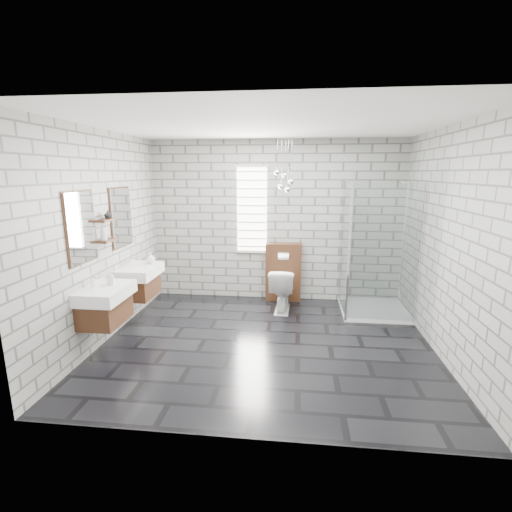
% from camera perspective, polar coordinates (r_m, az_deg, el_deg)
% --- Properties ---
extents(floor, '(4.20, 3.60, 0.02)m').
position_cam_1_polar(floor, '(4.96, 1.55, -13.27)').
color(floor, black).
rests_on(floor, ground).
extents(ceiling, '(4.20, 3.60, 0.02)m').
position_cam_1_polar(ceiling, '(4.49, 1.77, 19.71)').
color(ceiling, white).
rests_on(ceiling, wall_back).
extents(wall_back, '(4.20, 0.02, 2.70)m').
position_cam_1_polar(wall_back, '(6.32, 3.01, 5.30)').
color(wall_back, '#A0A09B').
rests_on(wall_back, floor).
extents(wall_front, '(4.20, 0.02, 2.70)m').
position_cam_1_polar(wall_front, '(2.78, -1.41, -4.28)').
color(wall_front, '#A0A09B').
rests_on(wall_front, floor).
extents(wall_left, '(0.02, 3.60, 2.70)m').
position_cam_1_polar(wall_left, '(5.15, -22.48, 2.67)').
color(wall_left, '#A0A09B').
rests_on(wall_left, floor).
extents(wall_right, '(0.02, 3.60, 2.70)m').
position_cam_1_polar(wall_right, '(4.84, 27.39, 1.62)').
color(wall_right, '#A0A09B').
rests_on(wall_right, floor).
extents(vanity_left, '(0.47, 0.70, 1.57)m').
position_cam_1_polar(vanity_left, '(4.76, -22.56, -5.46)').
color(vanity_left, '#492916').
rests_on(vanity_left, wall_left).
extents(vanity_right, '(0.47, 0.70, 1.57)m').
position_cam_1_polar(vanity_right, '(5.61, -17.78, -2.43)').
color(vanity_right, '#492916').
rests_on(vanity_right, wall_left).
extents(shelf_lower, '(0.14, 0.30, 0.03)m').
position_cam_1_polar(shelf_lower, '(5.07, -21.92, 2.23)').
color(shelf_lower, '#492916').
rests_on(shelf_lower, wall_left).
extents(shelf_upper, '(0.14, 0.30, 0.03)m').
position_cam_1_polar(shelf_upper, '(5.04, -22.17, 5.14)').
color(shelf_upper, '#492916').
rests_on(shelf_upper, wall_left).
extents(window, '(0.56, 0.05, 1.48)m').
position_cam_1_polar(window, '(6.30, -0.65, 7.13)').
color(window, white).
rests_on(window, wall_back).
extents(cistern_panel, '(0.60, 0.20, 1.00)m').
position_cam_1_polar(cistern_panel, '(6.37, 4.24, -2.46)').
color(cistern_panel, '#492916').
rests_on(cistern_panel, floor).
extents(flush_plate, '(0.18, 0.01, 0.12)m').
position_cam_1_polar(flush_plate, '(6.19, 4.24, -0.03)').
color(flush_plate, silver).
rests_on(flush_plate, cistern_panel).
extents(shower_enclosure, '(1.00, 1.00, 2.03)m').
position_cam_1_polar(shower_enclosure, '(5.98, 17.10, -3.99)').
color(shower_enclosure, white).
rests_on(shower_enclosure, floor).
extents(pendant_cluster, '(0.30, 0.20, 0.83)m').
position_cam_1_polar(pendant_cluster, '(5.82, 4.40, 11.53)').
color(pendant_cluster, silver).
rests_on(pendant_cluster, ceiling).
extents(toilet, '(0.41, 0.69, 0.69)m').
position_cam_1_polar(toilet, '(5.94, 4.03, -5.12)').
color(toilet, white).
rests_on(toilet, floor).
extents(soap_bottle_a, '(0.10, 0.10, 0.17)m').
position_cam_1_polar(soap_bottle_a, '(4.76, -21.53, -3.18)').
color(soap_bottle_a, '#B2B2B2').
rests_on(soap_bottle_a, vanity_left).
extents(soap_bottle_b, '(0.16, 0.16, 0.17)m').
position_cam_1_polar(soap_bottle_b, '(5.67, -15.92, -0.30)').
color(soap_bottle_b, '#B2B2B2').
rests_on(soap_bottle_b, vanity_right).
extents(soap_bottle_c, '(0.10, 0.10, 0.20)m').
position_cam_1_polar(soap_bottle_c, '(4.97, -22.42, 3.35)').
color(soap_bottle_c, '#B2B2B2').
rests_on(soap_bottle_c, shelf_lower).
extents(vase, '(0.13, 0.13, 0.10)m').
position_cam_1_polar(vase, '(5.08, -21.80, 5.97)').
color(vase, '#B2B2B2').
rests_on(vase, shelf_upper).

